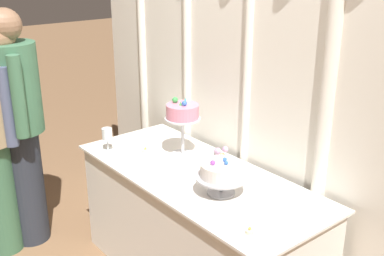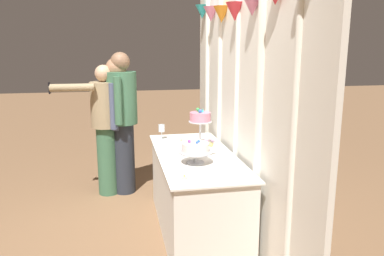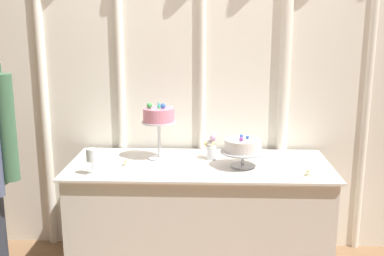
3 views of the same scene
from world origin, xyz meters
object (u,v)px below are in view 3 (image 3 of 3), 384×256
object	(u,v)px
wine_glass	(92,156)
cake_display_nearright	(243,147)
flower_vase	(211,147)
cake_display_nearleft	(159,118)
tealight_far_left	(126,164)
tealight_near_left	(308,174)
cake_table	(199,218)

from	to	relation	value
wine_glass	cake_display_nearright	bearing A→B (deg)	11.35
cake_display_nearright	flower_vase	distance (m)	0.26
wine_glass	flower_vase	size ratio (longest dim) A/B	0.92
cake_display_nearleft	flower_vase	size ratio (longest dim) A/B	2.21
tealight_far_left	tealight_near_left	bearing A→B (deg)	-8.34
cake_display_nearleft	flower_vase	world-z (taller)	cake_display_nearleft
cake_display_nearleft	tealight_far_left	bearing A→B (deg)	-141.26
cake_display_nearright	flower_vase	xyz separation A→B (m)	(-0.20, 0.16, -0.05)
cake_table	tealight_near_left	distance (m)	0.79
cake_display_nearright	wine_glass	xyz separation A→B (m)	(-0.91, -0.18, -0.01)
wine_glass	flower_vase	xyz separation A→B (m)	(0.72, 0.34, -0.03)
flower_vase	cake_display_nearleft	bearing A→B (deg)	-179.94
cake_display_nearleft	cake_display_nearright	xyz separation A→B (m)	(0.54, -0.16, -0.15)
cake_display_nearright	flower_vase	size ratio (longest dim) A/B	1.64
cake_table	tealight_near_left	bearing A→B (deg)	-18.61
wine_glass	tealight_far_left	size ratio (longest dim) A/B	3.18
wine_glass	tealight_far_left	xyz separation A→B (m)	(0.17, 0.18, -0.11)
cake_display_nearleft	flower_vase	distance (m)	0.40
cake_table	tealight_near_left	xyz separation A→B (m)	(0.65, -0.22, 0.39)
wine_glass	tealight_near_left	world-z (taller)	wine_glass
cake_table	flower_vase	bearing A→B (deg)	53.90
wine_glass	flower_vase	bearing A→B (deg)	25.62
cake_table	cake_display_nearright	bearing A→B (deg)	-11.55
cake_display_nearleft	flower_vase	xyz separation A→B (m)	(0.35, 0.00, -0.20)
cake_display_nearright	wine_glass	world-z (taller)	cake_display_nearright
flower_vase	tealight_far_left	distance (m)	0.57
flower_vase	cake_table	bearing A→B (deg)	-126.10
wine_glass	flower_vase	world-z (taller)	flower_vase
cake_display_nearright	tealight_far_left	world-z (taller)	cake_display_nearright
tealight_near_left	wine_glass	bearing A→B (deg)	-179.13
cake_display_nearleft	cake_table	bearing A→B (deg)	-20.99
cake_table	tealight_far_left	distance (m)	0.61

